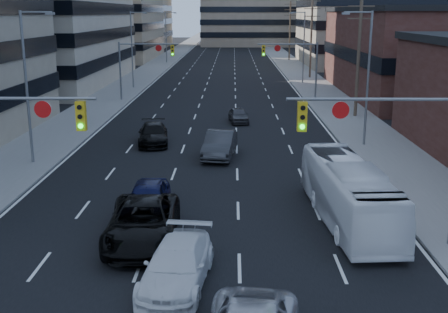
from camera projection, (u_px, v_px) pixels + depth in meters
name	position (u px, v px, depth m)	size (l,w,h in m)	color
road_surface	(227.00, 49.00, 140.18)	(18.00, 300.00, 0.02)	black
sidewalk_left	(181.00, 49.00, 140.35)	(5.00, 300.00, 0.15)	slate
sidewalk_right	(273.00, 49.00, 139.99)	(5.00, 300.00, 0.15)	slate
office_left_far	(103.00, 17.00, 109.52)	(20.00, 30.00, 16.00)	gray
storefront_right_mid	(439.00, 54.00, 61.21)	(20.00, 30.00, 9.00)	#472119
office_right_far	(368.00, 24.00, 97.38)	(22.00, 28.00, 14.00)	gray
bg_block_left	(121.00, 8.00, 147.82)	(24.00, 24.00, 20.00)	#ADA089
bg_block_right	(357.00, 25.00, 138.19)	(22.00, 22.00, 12.00)	gray
signal_near_right	(392.00, 139.00, 20.84)	(6.59, 0.33, 6.00)	slate
signal_far_left	(142.00, 59.00, 56.92)	(6.09, 0.33, 6.00)	slate
signal_far_right	(294.00, 59.00, 56.67)	(6.09, 0.33, 6.00)	slate
utility_pole_block	(359.00, 50.00, 47.52)	(2.20, 0.28, 11.00)	#4C3D2D
utility_pole_midblock	(311.00, 36.00, 76.58)	(2.20, 0.28, 11.00)	#4C3D2D
utility_pole_distant	(290.00, 30.00, 105.63)	(2.20, 0.28, 11.00)	#4C3D2D
streetlight_left_near	(29.00, 80.00, 32.56)	(2.03, 0.22, 9.00)	slate
streetlight_left_mid	(133.00, 46.00, 66.46)	(2.03, 0.22, 9.00)	slate
streetlight_left_far	(167.00, 35.00, 100.35)	(2.03, 0.22, 9.00)	slate
streetlight_right_near	(366.00, 72.00, 37.08)	(2.03, 0.22, 9.00)	slate
streetlight_right_far	(303.00, 44.00, 70.98)	(2.03, 0.22, 9.00)	slate
black_pickup	(143.00, 223.00, 22.15)	(2.75, 5.96, 1.65)	black
white_van	(177.00, 265.00, 18.68)	(2.01, 4.93, 1.43)	silver
transit_bus	(348.00, 192.00, 24.22)	(2.24, 9.59, 2.67)	white
sedan_blue	(148.00, 199.00, 25.08)	(1.84, 4.57, 1.56)	black
sedan_grey_center	(220.00, 144.00, 35.33)	(1.73, 4.95, 1.63)	#303032
sedan_black_far	(153.00, 134.00, 38.87)	(1.99, 4.90, 1.42)	black
sedan_grey_right	(238.00, 115.00, 46.56)	(1.44, 3.58, 1.22)	#3A3A3D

